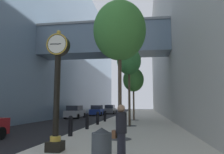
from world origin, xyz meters
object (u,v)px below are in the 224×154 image
Objects in this scene: bollard_fifth at (98,118)px; car_silver_near at (75,112)px; car_blue_far at (97,110)px; street_tree_mid_near at (129,62)px; street_clock at (57,83)px; bollard_third at (71,125)px; pedestrian_walking at (121,130)px; bollard_sixth at (105,116)px; bollard_fourth at (87,121)px; street_tree_mid_far at (133,80)px; car_grey_trailing at (110,110)px; trash_bin at (102,148)px; street_tree_near at (120,31)px.

car_silver_near is at bearing 117.43° from bollard_fifth.
street_tree_mid_near is at bearing -70.13° from car_blue_far.
street_clock is 4.19m from bollard_third.
street_tree_mid_near reaches higher than bollard_fifth.
pedestrian_walking is at bearing -68.43° from car_silver_near.
bollard_sixth is 6.65m from street_tree_mid_near.
car_blue_far is at bearing 109.87° from street_tree_mid_near.
bollard_fourth is 8.46m from pedestrian_walking.
car_blue_far reaches higher than bollard_sixth.
street_tree_mid_near reaches higher than bollard_fourth.
bollard_fourth is 10.26m from street_tree_mid_far.
street_clock is 4.17× the size of bollard_sixth.
bollard_sixth is 20.88m from car_grey_trailing.
bollard_fifth is at bearing 102.77° from trash_bin.
street_clock is 0.64× the size of street_tree_near.
bollard_fourth and bollard_fifth have the same top height.
car_blue_far is 6.51m from car_grey_trailing.
street_tree_mid_near is 14.19m from car_silver_near.
car_blue_far is (-3.95, 14.29, 0.12)m from bollard_sixth.
trash_bin is at bearing -89.71° from street_tree_mid_far.
street_tree_mid_near reaches higher than trash_bin.
bollard_fifth and bollard_sixth have the same top height.
car_grey_trailing is at bearing 95.84° from street_clock.
car_grey_trailing is at bearing 99.94° from street_tree_near.
car_grey_trailing is at bearing 96.65° from bollard_fifth.
street_tree_near is 32.15m from car_grey_trailing.
street_tree_mid_near reaches higher than car_silver_near.
car_silver_near is (-8.44, 21.35, -0.20)m from pedestrian_walking.
street_tree_mid_far is at bearing 42.39° from bollard_sixth.
street_tree_near is 5.98m from pedestrian_walking.
bollard_fifth is at bearing -90.00° from bollard_sixth.
bollard_fifth is 24.21m from car_grey_trailing.
street_tree_mid_near reaches higher than bollard_sixth.
street_clock is 10.18m from street_tree_mid_near.
street_tree_mid_far is at bearing 73.63° from bollard_fourth.
street_tree_mid_far is 3.43× the size of pedestrian_walking.
street_clock is at bearing -87.00° from bollard_sixth.
street_tree_near reaches higher than car_silver_near.
pedestrian_walking is 0.38× the size of car_blue_far.
bollard_third is 24.66m from car_blue_far.
street_tree_near is (2.69, -7.29, 4.81)m from bollard_fifth.
street_tree_near is 6.56m from street_tree_mid_near.
car_blue_far is (1.32, 7.48, 0.01)m from car_silver_near.
street_clock is 4.17× the size of bollard_third.
street_tree_mid_near is (0.00, 6.55, -0.32)m from street_tree_near.
car_blue_far is (-6.64, 18.38, -4.38)m from street_tree_mid_near.
street_tree_near reaches higher than street_tree_mid_far.
car_silver_near reaches higher than bollard_sixth.
street_tree_mid_far is at bearing -28.65° from car_silver_near.
pedestrian_walking is (0.48, -17.00, -3.45)m from street_tree_mid_far.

